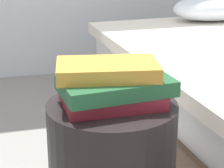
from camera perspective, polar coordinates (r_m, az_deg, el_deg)
book_maroon at (r=1.18m, az=0.09°, el=-1.74°), size 0.26×0.19×0.04m
book_forest at (r=1.16m, az=0.50°, el=-0.19°), size 0.31×0.20×0.04m
book_ochre at (r=1.16m, az=-0.61°, el=1.93°), size 0.29×0.21×0.04m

